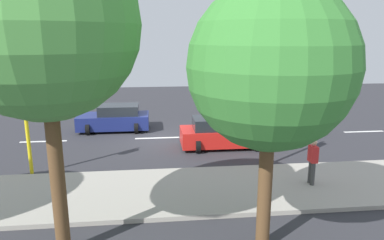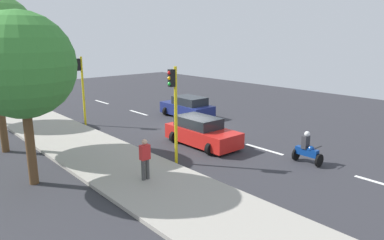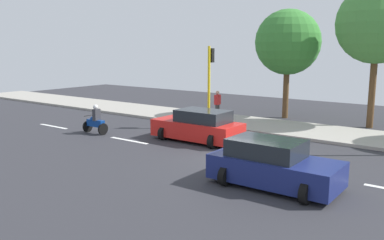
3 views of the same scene
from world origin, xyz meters
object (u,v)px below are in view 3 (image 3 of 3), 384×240
(car_dark_blue, at_px, (273,165))
(motorcycle, at_px, (95,121))
(car_red, at_px, (198,126))
(pedestrian_near_signal, at_px, (217,104))
(street_tree_north, at_px, (288,42))
(street_tree_center, at_px, (377,24))
(traffic_light_corner, at_px, (210,75))

(car_dark_blue, distance_m, motorcycle, 11.21)
(car_red, xyz_separation_m, motorcycle, (-1.76, 5.32, -0.07))
(pedestrian_near_signal, distance_m, street_tree_north, 5.80)
(motorcycle, bearing_deg, pedestrian_near_signal, -23.64)
(car_red, distance_m, street_tree_center, 11.31)
(motorcycle, xyz_separation_m, traffic_light_corner, (4.69, -3.99, 2.29))
(car_dark_blue, distance_m, street_tree_north, 14.04)
(pedestrian_near_signal, bearing_deg, street_tree_north, -40.27)
(car_red, xyz_separation_m, traffic_light_corner, (2.93, 1.33, 2.22))
(car_dark_blue, relative_size, street_tree_center, 0.52)
(car_dark_blue, bearing_deg, traffic_light_corner, 46.00)
(motorcycle, bearing_deg, street_tree_north, -29.81)
(pedestrian_near_signal, xyz_separation_m, street_tree_north, (3.43, -2.90, 3.67))
(car_dark_blue, height_order, street_tree_north, street_tree_north)
(traffic_light_corner, bearing_deg, car_red, -155.59)
(car_red, distance_m, traffic_light_corner, 3.90)
(car_red, xyz_separation_m, street_tree_center, (8.36, -5.78, 4.96))
(car_dark_blue, height_order, street_tree_center, street_tree_center)
(street_tree_north, relative_size, street_tree_center, 0.86)
(motorcycle, height_order, street_tree_north, street_tree_north)
(car_red, relative_size, street_tree_center, 0.55)
(street_tree_north, xyz_separation_m, street_tree_center, (-0.25, -5.15, 0.95))
(traffic_light_corner, bearing_deg, street_tree_center, -52.60)
(street_tree_north, distance_m, street_tree_center, 5.24)
(pedestrian_near_signal, xyz_separation_m, street_tree_center, (3.18, -8.06, 4.61))
(car_dark_blue, xyz_separation_m, traffic_light_corner, (6.78, 7.02, 2.22))
(traffic_light_corner, height_order, street_tree_center, street_tree_center)
(traffic_light_corner, xyz_separation_m, street_tree_north, (5.68, -1.95, 1.79))
(street_tree_north, bearing_deg, pedestrian_near_signal, 139.73)
(car_dark_blue, bearing_deg, street_tree_north, 22.13)
(car_red, height_order, traffic_light_corner, traffic_light_corner)
(street_tree_north, height_order, street_tree_center, street_tree_center)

